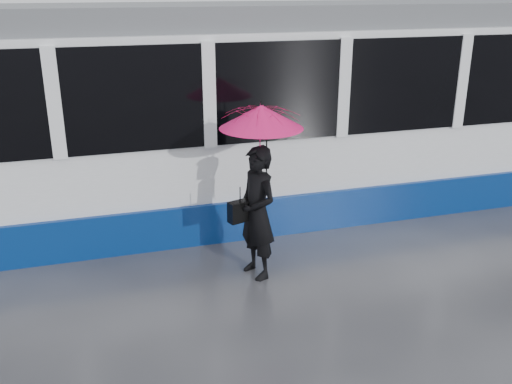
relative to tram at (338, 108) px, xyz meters
name	(u,v)px	position (x,y,z in m)	size (l,w,h in m)	color
ground	(151,296)	(-3.58, -2.50, -1.64)	(90.00, 90.00, 0.00)	#2B2B31
rails	(132,220)	(-3.58, 0.00, -1.63)	(34.00, 1.51, 0.02)	#3F3D38
tram	(338,108)	(0.00, 0.00, 0.00)	(26.00, 2.56, 3.35)	white
woman	(257,213)	(-2.15, -2.34, -0.76)	(0.64, 0.42, 1.76)	black
umbrella	(261,133)	(-2.10, -2.34, 0.29)	(1.30, 1.30, 1.19)	#FF158E
handbag	(240,211)	(-2.37, -2.32, -0.72)	(0.34, 0.23, 0.45)	black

